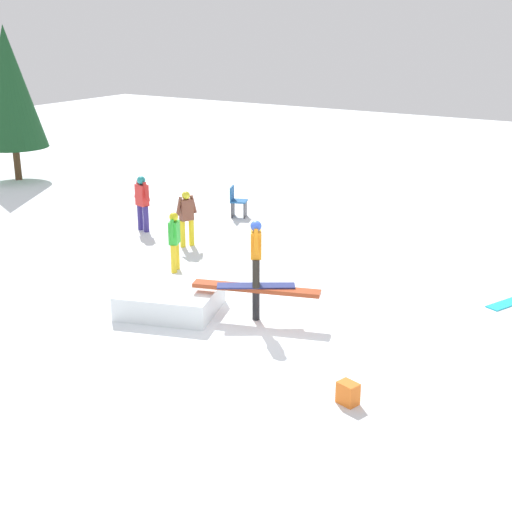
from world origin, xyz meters
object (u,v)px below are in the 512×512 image
bystander_brown (187,216)px  pine_tree_near (9,87)px  folding_chair (237,203)px  rail_feature (256,291)px  backpack_on_snow (348,393)px  bystander_red (142,200)px  main_rider_on_rail (256,255)px  bystander_green (174,238)px  loose_snowboard_cyan (512,302)px

bystander_brown → pine_tree_near: 10.39m
folding_chair → rail_feature: bearing=-165.6°
bystander_brown → backpack_on_snow: bystander_brown is taller
rail_feature → bystander_red: size_ratio=1.61×
main_rider_on_rail → bystander_green: size_ratio=1.02×
bystander_green → backpack_on_snow: (5.75, -3.27, -0.59)m
bystander_brown → loose_snowboard_cyan: size_ratio=1.08×
bystander_green → bystander_red: size_ratio=0.91×
loose_snowboard_cyan → pine_tree_near: pine_tree_near is taller
rail_feature → bystander_green: size_ratio=1.76×
main_rider_on_rail → bystander_brown: main_rider_on_rail is taller
folding_chair → loose_snowboard_cyan: bearing=-128.5°
bystander_brown → bystander_red: 1.86m
bystander_green → backpack_on_snow: 6.64m
main_rider_on_rail → loose_snowboard_cyan: main_rider_on_rail is taller
bystander_red → bystander_green: bearing=-21.9°
pine_tree_near → backpack_on_snow: bearing=-25.8°
main_rider_on_rail → bystander_red: bearing=116.7°
main_rider_on_rail → folding_chair: (-4.29, 5.91, -0.86)m
rail_feature → backpack_on_snow: rail_feature is taller
bystander_red → pine_tree_near: 8.58m
folding_chair → pine_tree_near: (-9.21, 0.06, 2.75)m
bystander_brown → loose_snowboard_cyan: (7.76, 0.46, -0.77)m
backpack_on_snow → main_rider_on_rail: bearing=162.0°
backpack_on_snow → rail_feature: bearing=162.0°
rail_feature → bystander_green: (-2.97, 1.35, 0.20)m
folding_chair → backpack_on_snow: size_ratio=2.59×
backpack_on_snow → loose_snowboard_cyan: bearing=94.5°
bystander_green → bystander_red: (-2.68, 2.07, 0.07)m
bystander_red → loose_snowboard_cyan: size_ratio=1.15×
backpack_on_snow → pine_tree_near: 18.34m
bystander_brown → bystander_red: bystander_red is taller
main_rider_on_rail → loose_snowboard_cyan: (3.92, 3.42, -1.26)m
main_rider_on_rail → folding_chair: 7.36m
bystander_red → backpack_on_snow: size_ratio=4.36×
bystander_green → loose_snowboard_cyan: bearing=83.9°
main_rider_on_rail → bystander_red: (-5.65, 3.42, -0.45)m
rail_feature → loose_snowboard_cyan: rail_feature is taller
folding_chair → backpack_on_snow: folding_chair is taller
loose_snowboard_cyan → bystander_green: bearing=-49.6°
folding_chair → pine_tree_near: 9.62m
backpack_on_snow → pine_tree_near: pine_tree_near is taller
bystander_green → backpack_on_snow: bearing=37.6°
bystander_brown → backpack_on_snow: size_ratio=4.11×
main_rider_on_rail → bystander_brown: (-3.85, 2.96, -0.49)m
bystander_green → pine_tree_near: pine_tree_near is taller
bystander_brown → bystander_green: bearing=-126.1°
main_rider_on_rail → rail_feature: bearing=0.0°
backpack_on_snow → pine_tree_near: size_ratio=0.07×
bystander_red → folding_chair: bystander_red is taller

